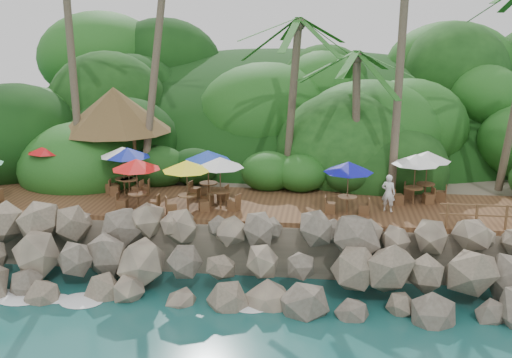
# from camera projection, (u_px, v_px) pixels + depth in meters

# --- Properties ---
(ground) EXTENTS (140.00, 140.00, 0.00)m
(ground) POSITION_uv_depth(u_px,v_px,m) (236.00, 314.00, 21.52)
(ground) COLOR #19514F
(ground) RESTS_ON ground
(land_base) EXTENTS (32.00, 25.20, 2.10)m
(land_base) POSITION_uv_depth(u_px,v_px,m) (276.00, 175.00, 36.62)
(land_base) COLOR gray
(land_base) RESTS_ON ground
(jungle_hill) EXTENTS (44.80, 28.00, 15.40)m
(jungle_hill) POSITION_uv_depth(u_px,v_px,m) (285.00, 164.00, 44.09)
(jungle_hill) COLOR #143811
(jungle_hill) RESTS_ON ground
(seawall) EXTENTS (29.00, 4.00, 2.30)m
(seawall) POSITION_uv_depth(u_px,v_px,m) (243.00, 263.00, 23.15)
(seawall) COLOR gray
(seawall) RESTS_ON ground
(terrace) EXTENTS (26.00, 5.00, 0.20)m
(terrace) POSITION_uv_depth(u_px,v_px,m) (256.00, 205.00, 26.73)
(terrace) COLOR brown
(terrace) RESTS_ON land_base
(jungle_foliage) EXTENTS (44.00, 16.00, 12.00)m
(jungle_foliage) POSITION_uv_depth(u_px,v_px,m) (274.00, 196.00, 35.93)
(jungle_foliage) COLOR #143811
(jungle_foliage) RESTS_ON ground
(foam_line) EXTENTS (25.20, 0.80, 0.06)m
(foam_line) POSITION_uv_depth(u_px,v_px,m) (237.00, 310.00, 21.80)
(foam_line) COLOR white
(foam_line) RESTS_ON ground
(palapa) EXTENTS (5.64, 5.64, 4.60)m
(palapa) POSITION_uv_depth(u_px,v_px,m) (114.00, 110.00, 30.14)
(palapa) COLOR brown
(palapa) RESTS_ON ground
(dining_clusters) EXTENTS (25.65, 5.08, 2.23)m
(dining_clusters) POSITION_uv_depth(u_px,v_px,m) (227.00, 163.00, 26.12)
(dining_clusters) COLOR brown
(dining_clusters) RESTS_ON terrace
(waiter) EXTENTS (0.67, 0.56, 1.59)m
(waiter) POSITION_uv_depth(u_px,v_px,m) (388.00, 193.00, 25.38)
(waiter) COLOR white
(waiter) RESTS_ON terrace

